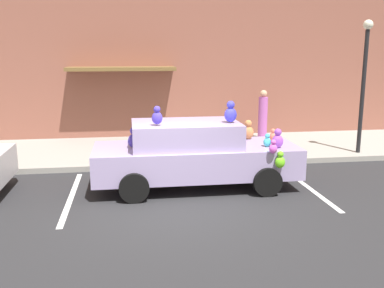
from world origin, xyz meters
The scene contains 9 objects.
ground_plane centered at (0.00, 0.00, 0.00)m, with size 60.00×60.00×0.00m, color #262628.
sidewalk centered at (0.00, 5.00, 0.07)m, with size 24.00×4.00×0.15m, color gray.
storefront_building centered at (-0.01, 7.14, 3.19)m, with size 24.00×1.25×6.40m.
parking_stripe_front centered at (3.30, 1.00, 0.00)m, with size 0.12×3.60×0.01m, color silver.
parking_stripe_rear centered at (-2.11, 1.00, 0.00)m, with size 0.12×3.60×0.01m, color silver.
plush_covered_car centered at (0.66, 1.33, 0.80)m, with size 4.67×2.05×2.04m.
teddy_bear_on_sidewalk centered at (-0.68, 3.45, 0.41)m, with size 0.29×0.24×0.55m.
street_lamp_post centered at (5.97, 3.50, 2.51)m, with size 0.28×0.28×3.85m.
pedestrian_near_shopfront centered at (3.75, 5.94, 0.95)m, with size 0.31×0.31×1.68m.
Camera 1 is at (-0.82, -8.39, 3.12)m, focal length 40.84 mm.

